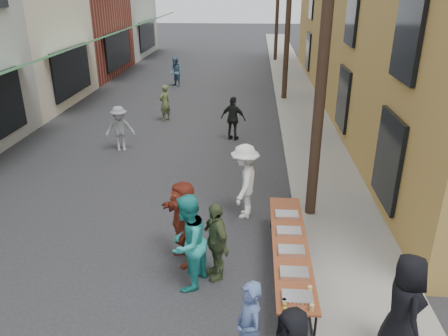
# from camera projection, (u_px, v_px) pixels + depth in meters

# --- Properties ---
(ground) EXTENTS (120.00, 120.00, 0.00)m
(ground) POSITION_uv_depth(u_px,v_px,m) (109.00, 282.00, 8.71)
(ground) COLOR #28282B
(ground) RESTS_ON ground
(sidewalk) EXTENTS (2.20, 60.00, 0.10)m
(sidewalk) POSITION_uv_depth(u_px,v_px,m) (298.00, 99.00, 22.13)
(sidewalk) COLOR gray
(sidewalk) RESTS_ON ground
(utility_pole_near) EXTENTS (0.26, 0.26, 9.00)m
(utility_pole_near) POSITION_uv_depth(u_px,v_px,m) (326.00, 33.00, 9.42)
(utility_pole_near) COLOR #2D2116
(utility_pole_near) RESTS_ON ground
(utility_pole_mid) EXTENTS (0.26, 0.26, 9.00)m
(utility_pole_mid) POSITION_uv_depth(u_px,v_px,m) (289.00, 6.00, 20.43)
(utility_pole_mid) COLOR #2D2116
(utility_pole_mid) RESTS_ON ground
(serving_table) EXTENTS (0.70, 4.00, 0.75)m
(serving_table) POSITION_uv_depth(u_px,v_px,m) (290.00, 246.00, 8.62)
(serving_table) COLOR maroon
(serving_table) RESTS_ON ground
(catering_tray_sausage) EXTENTS (0.50, 0.33, 0.08)m
(catering_tray_sausage) POSITION_uv_depth(u_px,v_px,m) (297.00, 298.00, 7.08)
(catering_tray_sausage) COLOR maroon
(catering_tray_sausage) RESTS_ON serving_table
(catering_tray_foil_b) EXTENTS (0.50, 0.33, 0.08)m
(catering_tray_foil_b) POSITION_uv_depth(u_px,v_px,m) (294.00, 273.00, 7.68)
(catering_tray_foil_b) COLOR #B2B2B7
(catering_tray_foil_b) RESTS_ON serving_table
(catering_tray_buns) EXTENTS (0.50, 0.33, 0.08)m
(catering_tray_buns) POSITION_uv_depth(u_px,v_px,m) (291.00, 251.00, 8.32)
(catering_tray_buns) COLOR tan
(catering_tray_buns) RESTS_ON serving_table
(catering_tray_foil_d) EXTENTS (0.50, 0.33, 0.08)m
(catering_tray_foil_d) POSITION_uv_depth(u_px,v_px,m) (289.00, 232.00, 8.96)
(catering_tray_foil_d) COLOR #B2B2B7
(catering_tray_foil_d) RESTS_ON serving_table
(catering_tray_buns_end) EXTENTS (0.50, 0.33, 0.08)m
(catering_tray_buns_end) POSITION_uv_depth(u_px,v_px,m) (287.00, 215.00, 9.60)
(catering_tray_buns_end) COLOR tan
(catering_tray_buns_end) RESTS_ON serving_table
(condiment_jar_a) EXTENTS (0.07, 0.07, 0.08)m
(condiment_jar_a) POSITION_uv_depth(u_px,v_px,m) (285.00, 310.00, 6.82)
(condiment_jar_a) COLOR #A57F26
(condiment_jar_a) RESTS_ON serving_table
(condiment_jar_b) EXTENTS (0.07, 0.07, 0.08)m
(condiment_jar_b) POSITION_uv_depth(u_px,v_px,m) (284.00, 305.00, 6.91)
(condiment_jar_b) COLOR #A57F26
(condiment_jar_b) RESTS_ON serving_table
(condiment_jar_c) EXTENTS (0.07, 0.07, 0.08)m
(condiment_jar_c) POSITION_uv_depth(u_px,v_px,m) (284.00, 301.00, 7.00)
(condiment_jar_c) COLOR #A57F26
(condiment_jar_c) RESTS_ON serving_table
(cup_stack) EXTENTS (0.08, 0.08, 0.12)m
(cup_stack) POSITION_uv_depth(u_px,v_px,m) (312.00, 308.00, 6.83)
(cup_stack) COLOR tan
(cup_stack) RESTS_ON serving_table
(guest_front_b) EXTENTS (0.60, 0.70, 1.63)m
(guest_front_b) POSITION_uv_depth(u_px,v_px,m) (249.00, 330.00, 6.39)
(guest_front_b) COLOR #4D6395
(guest_front_b) RESTS_ON ground
(guest_front_c) EXTENTS (0.99, 1.13, 1.95)m
(guest_front_c) POSITION_uv_depth(u_px,v_px,m) (187.00, 243.00, 8.24)
(guest_front_c) COLOR teal
(guest_front_c) RESTS_ON ground
(guest_front_d) EXTENTS (0.89, 1.34, 1.92)m
(guest_front_d) POSITION_uv_depth(u_px,v_px,m) (245.00, 181.00, 10.81)
(guest_front_d) COLOR white
(guest_front_d) RESTS_ON ground
(guest_front_e) EXTENTS (0.83, 1.04, 1.65)m
(guest_front_e) POSITION_uv_depth(u_px,v_px,m) (216.00, 241.00, 8.57)
(guest_front_e) COLOR #4A5933
(guest_front_e) RESTS_ON ground
(guest_queue_back) EXTENTS (1.21, 1.78, 1.84)m
(guest_queue_back) POSITION_uv_depth(u_px,v_px,m) (183.00, 222.00, 9.05)
(guest_queue_back) COLOR maroon
(guest_queue_back) RESTS_ON ground
(server) EXTENTS (0.64, 0.92, 1.80)m
(server) POSITION_uv_depth(u_px,v_px,m) (404.00, 307.00, 6.56)
(server) COLOR black
(server) RESTS_ON sidewalk
(passerby_left) EXTENTS (1.18, 0.91, 1.60)m
(passerby_left) POSITION_uv_depth(u_px,v_px,m) (120.00, 129.00, 15.23)
(passerby_left) COLOR gray
(passerby_left) RESTS_ON ground
(passerby_mid) EXTENTS (1.05, 0.70, 1.65)m
(passerby_mid) POSITION_uv_depth(u_px,v_px,m) (233.00, 119.00, 16.28)
(passerby_mid) COLOR black
(passerby_mid) RESTS_ON ground
(passerby_right) EXTENTS (0.63, 0.68, 1.56)m
(passerby_right) POSITION_uv_depth(u_px,v_px,m) (165.00, 103.00, 18.57)
(passerby_right) COLOR #5A6339
(passerby_right) RESTS_ON ground
(passerby_far) EXTENTS (1.00, 0.98, 1.63)m
(passerby_far) POSITION_uv_depth(u_px,v_px,m) (176.00, 72.00, 24.76)
(passerby_far) COLOR #496F8D
(passerby_far) RESTS_ON ground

